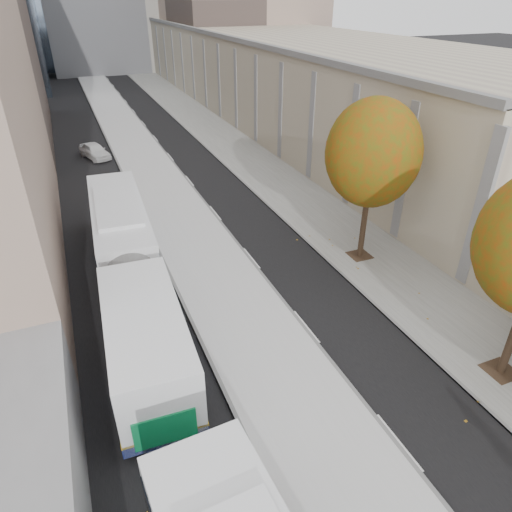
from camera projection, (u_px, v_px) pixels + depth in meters
bus_platform at (162, 189)px, 31.51m from camera, size 4.25×150.00×0.15m
sidewalk at (268, 174)px, 34.18m from camera, size 4.75×150.00×0.08m
building_tan at (258, 62)px, 59.11m from camera, size 18.00×92.00×8.00m
tree_d at (373, 154)px, 20.89m from camera, size 4.40×4.40×7.60m
bus_far at (129, 267)px, 19.78m from camera, size 3.35×17.36×2.88m
distant_car at (95, 151)px, 37.29m from camera, size 2.54×3.90×1.24m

